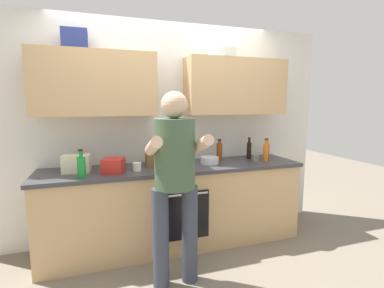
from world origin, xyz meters
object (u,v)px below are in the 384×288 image
object	(u,v)px
cup_coffee	(137,167)
grocery_bag_crisps	(113,165)
mixing_bowl	(210,160)
person_standing	(175,174)
knife_block	(151,157)
bottle_soy	(249,150)
cup_stoneware	(256,158)
cup_tea	(122,163)
bottle_juice	(266,152)
bottle_hotsauce	(267,151)
bottle_soda	(81,166)
grocery_bag_rice	(77,164)
grocery_bag_bread	(176,156)
bottle_vinegar	(219,151)

from	to	relation	value
cup_coffee	grocery_bag_crisps	bearing A→B (deg)	178.22
cup_coffee	mixing_bowl	xyz separation A→B (m)	(0.83, 0.10, -0.00)
person_standing	knife_block	distance (m)	0.77
bottle_soy	cup_coffee	size ratio (longest dim) A/B	3.10
mixing_bowl	grocery_bag_crisps	world-z (taller)	grocery_bag_crisps
cup_stoneware	grocery_bag_crisps	distance (m)	1.61
cup_tea	bottle_juice	bearing A→B (deg)	-6.11
cup_stoneware	knife_block	bearing A→B (deg)	173.28
bottle_hotsauce	grocery_bag_crisps	size ratio (longest dim) A/B	1.21
bottle_soda	grocery_bag_rice	distance (m)	0.24
bottle_hotsauce	grocery_bag_bread	size ratio (longest dim) A/B	1.08
bottle_vinegar	knife_block	xyz separation A→B (m)	(-0.83, -0.05, -0.01)
bottle_soda	cup_stoneware	xyz separation A→B (m)	(1.90, 0.13, -0.06)
bottle_vinegar	grocery_bag_rice	size ratio (longest dim) A/B	1.01
cup_stoneware	cup_tea	world-z (taller)	cup_tea
bottle_soda	grocery_bag_crisps	world-z (taller)	bottle_soda
bottle_hotsauce	grocery_bag_crisps	xyz separation A→B (m)	(-1.82, -0.11, -0.03)
cup_stoneware	mixing_bowl	distance (m)	0.56
cup_tea	grocery_bag_rice	bearing A→B (deg)	-170.94
bottle_soda	bottle_hotsauce	distance (m)	2.12
grocery_bag_bread	bottle_soy	bearing A→B (deg)	8.85
bottle_soy	mixing_bowl	world-z (taller)	bottle_soy
bottle_vinegar	bottle_juice	bearing A→B (deg)	-20.86
person_standing	knife_block	bearing A→B (deg)	95.31
bottle_vinegar	bottle_soda	xyz separation A→B (m)	(-1.52, -0.32, -0.01)
bottle_juice	grocery_bag_rice	xyz separation A→B (m)	(-2.09, 0.11, -0.03)
person_standing	grocery_bag_bread	world-z (taller)	person_standing
bottle_hotsauce	grocery_bag_crisps	bearing A→B (deg)	-176.56
bottle_vinegar	grocery_bag_bread	world-z (taller)	bottle_vinegar
mixing_bowl	bottle_vinegar	bearing A→B (deg)	35.82
mixing_bowl	grocery_bag_rice	xyz separation A→B (m)	(-1.40, 0.04, 0.05)
bottle_soy	grocery_bag_bread	xyz separation A→B (m)	(-0.97, -0.15, 0.01)
cup_stoneware	grocery_bag_rice	size ratio (longest dim) A/B	0.34
bottle_hotsauce	cup_tea	distance (m)	1.73
cup_coffee	mixing_bowl	world-z (taller)	cup_coffee
bottle_juice	cup_tea	world-z (taller)	bottle_juice
bottle_soda	mixing_bowl	xyz separation A→B (m)	(1.35, 0.20, -0.07)
bottle_soy	grocery_bag_crisps	bearing A→B (deg)	-172.78
bottle_vinegar	cup_stoneware	size ratio (longest dim) A/B	2.99
person_standing	bottle_soda	world-z (taller)	person_standing
cup_stoneware	grocery_bag_crisps	size ratio (longest dim) A/B	0.41
grocery_bag_crisps	bottle_hotsauce	bearing A→B (deg)	3.44
person_standing	grocery_bag_bread	bearing A→B (deg)	74.17
bottle_juice	knife_block	distance (m)	1.35
bottle_juice	cup_coffee	size ratio (longest dim) A/B	3.12
cup_coffee	mixing_bowl	size ratio (longest dim) A/B	0.42
grocery_bag_rice	cup_coffee	bearing A→B (deg)	-12.92
grocery_bag_crisps	bottle_soy	bearing A→B (deg)	7.22
bottle_juice	grocery_bag_rice	size ratio (longest dim) A/B	1.04
bottle_soda	cup_coffee	size ratio (longest dim) A/B	3.06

